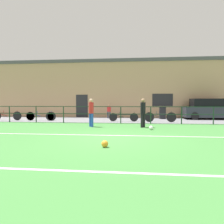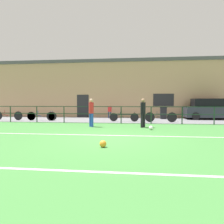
{
  "view_description": "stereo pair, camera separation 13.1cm",
  "coord_description": "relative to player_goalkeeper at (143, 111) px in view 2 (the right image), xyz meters",
  "views": [
    {
      "loc": [
        0.94,
        -8.19,
        1.49
      ],
      "look_at": [
        -0.36,
        3.82,
        0.87
      ],
      "focal_mm": 33.8,
      "sensor_mm": 36.0,
      "label": 1
    },
    {
      "loc": [
        1.07,
        -8.18,
        1.49
      ],
      "look_at": [
        -0.36,
        3.82,
        0.87
      ],
      "focal_mm": 33.8,
      "sensor_mm": 36.0,
      "label": 2
    }
  ],
  "objects": [
    {
      "name": "ground",
      "position": [
        -1.41,
        -3.9,
        -0.96
      ],
      "size": [
        60.0,
        44.0,
        0.04
      ],
      "primitive_type": "cube",
      "color": "#42843D"
    },
    {
      "name": "field_line_touchline",
      "position": [
        -1.41,
        -3.01,
        -0.93
      ],
      "size": [
        36.0,
        0.11,
        0.0
      ],
      "primitive_type": "cube",
      "color": "white",
      "rests_on": "ground"
    },
    {
      "name": "field_line_hash",
      "position": [
        -1.41,
        -7.78,
        -0.93
      ],
      "size": [
        36.0,
        0.11,
        0.0
      ],
      "primitive_type": "cube",
      "color": "white",
      "rests_on": "ground"
    },
    {
      "name": "pavement_strip",
      "position": [
        -1.41,
        4.6,
        -0.93
      ],
      "size": [
        48.0,
        5.0,
        0.02
      ],
      "primitive_type": "cube",
      "color": "slate",
      "rests_on": "ground"
    },
    {
      "name": "perimeter_fence",
      "position": [
        -1.41,
        2.1,
        -0.19
      ],
      "size": [
        36.07,
        0.07,
        1.15
      ],
      "color": "#193823",
      "rests_on": "ground"
    },
    {
      "name": "clubhouse_facade",
      "position": [
        -1.41,
        8.3,
        1.76
      ],
      "size": [
        28.0,
        2.56,
        5.37
      ],
      "color": "tan",
      "rests_on": "ground"
    },
    {
      "name": "player_goalkeeper",
      "position": [
        0.0,
        0.0,
        0.0
      ],
      "size": [
        0.29,
        0.4,
        1.65
      ],
      "rotation": [
        0.0,
        0.0,
        4.18
      ],
      "color": "black",
      "rests_on": "ground"
    },
    {
      "name": "player_striker",
      "position": [
        -3.0,
        -0.02,
        -0.0
      ],
      "size": [
        0.31,
        0.38,
        1.64
      ],
      "rotation": [
        0.0,
        0.0,
        2.21
      ],
      "color": "blue",
      "rests_on": "ground"
    },
    {
      "name": "soccer_ball_match",
      "position": [
        -1.42,
        -5.4,
        -0.82
      ],
      "size": [
        0.22,
        0.22,
        0.22
      ],
      "primitive_type": "sphere",
      "color": "orange",
      "rests_on": "ground"
    },
    {
      "name": "soccer_ball_spare",
      "position": [
        0.39,
        -0.98,
        -0.83
      ],
      "size": [
        0.21,
        0.21,
        0.21
      ],
      "primitive_type": "sphere",
      "color": "white",
      "rests_on": "ground"
    },
    {
      "name": "spectator_child",
      "position": [
        -2.7,
        6.09,
        -0.24
      ],
      "size": [
        0.33,
        0.21,
        1.19
      ],
      "rotation": [
        0.0,
        0.0,
        3.19
      ],
      "color": "#232D4C",
      "rests_on": "pavement_strip"
    },
    {
      "name": "parked_car_red",
      "position": [
        5.63,
        6.01,
        -0.12
      ],
      "size": [
        4.19,
        1.93,
        1.69
      ],
      "color": "#282D38",
      "rests_on": "pavement_strip"
    },
    {
      "name": "bicycle_parked_0",
      "position": [
        -7.69,
        3.3,
        -0.58
      ],
      "size": [
        2.23,
        0.04,
        0.75
      ],
      "color": "black",
      "rests_on": "pavement_strip"
    },
    {
      "name": "bicycle_parked_1",
      "position": [
        1.33,
        3.11,
        -0.56
      ],
      "size": [
        2.23,
        0.04,
        0.78
      ],
      "color": "black",
      "rests_on": "pavement_strip"
    },
    {
      "name": "bicycle_parked_2",
      "position": [
        -1.29,
        3.3,
        -0.6
      ],
      "size": [
        2.14,
        0.04,
        0.71
      ],
      "color": "black",
      "rests_on": "pavement_strip"
    },
    {
      "name": "bicycle_parked_3",
      "position": [
        -7.6,
        3.3,
        -0.58
      ],
      "size": [
        2.35,
        0.04,
        0.75
      ],
      "color": "black",
      "rests_on": "pavement_strip"
    },
    {
      "name": "bicycle_parked_4",
      "position": [
        -10.38,
        3.3,
        -0.56
      ],
      "size": [
        2.37,
        0.04,
        0.78
      ],
      "color": "black",
      "rests_on": "pavement_strip"
    },
    {
      "name": "trash_bin_0",
      "position": [
        1.85,
        5.87,
        -0.4
      ],
      "size": [
        0.53,
        0.45,
        1.03
      ],
      "color": "black",
      "rests_on": "pavement_strip"
    }
  ]
}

